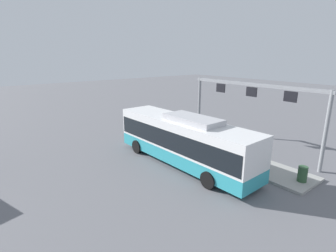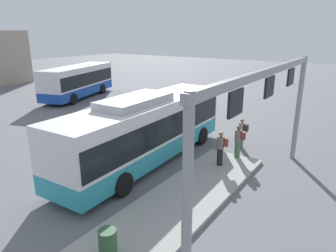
# 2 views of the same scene
# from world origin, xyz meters

# --- Properties ---
(ground_plane) EXTENTS (120.00, 120.00, 0.00)m
(ground_plane) POSITION_xyz_m (0.00, 0.00, 0.00)
(ground_plane) COLOR slate
(platform_curb) EXTENTS (10.00, 2.80, 0.16)m
(platform_curb) POSITION_xyz_m (-2.03, -3.53, 0.08)
(platform_curb) COLOR #9E9E99
(platform_curb) RESTS_ON ground
(bus_main) EXTENTS (11.18, 2.95, 3.46)m
(bus_main) POSITION_xyz_m (-0.01, -0.00, 1.81)
(bus_main) COLOR teal
(bus_main) RESTS_ON ground
(person_boarding) EXTENTS (0.37, 0.55, 1.67)m
(person_boarding) POSITION_xyz_m (4.54, -3.21, 0.89)
(person_boarding) COLOR #476B4C
(person_boarding) RESTS_ON ground
(person_waiting_near) EXTENTS (0.41, 0.57, 1.67)m
(person_waiting_near) POSITION_xyz_m (2.69, -3.73, 1.05)
(person_waiting_near) COLOR #476B4C
(person_waiting_near) RESTS_ON platform_curb
(person_waiting_mid) EXTENTS (0.52, 0.60, 1.67)m
(person_waiting_mid) POSITION_xyz_m (1.29, -3.41, 1.05)
(person_waiting_mid) COLOR black
(person_waiting_mid) RESTS_ON platform_curb
(platform_sign_gantry) EXTENTS (11.25, 0.24, 5.20)m
(platform_sign_gantry) POSITION_xyz_m (-0.87, -6.00, 3.85)
(platform_sign_gantry) COLOR gray
(platform_sign_gantry) RESTS_ON ground
(trash_bin) EXTENTS (0.52, 0.52, 0.90)m
(trash_bin) POSITION_xyz_m (-6.34, -3.50, 0.61)
(trash_bin) COLOR #2D5133
(trash_bin) RESTS_ON platform_curb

